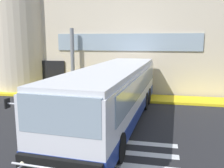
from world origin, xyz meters
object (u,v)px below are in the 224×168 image
(bus_main_foreground, at_px, (114,95))
(passenger_at_curb_edge, at_px, (102,82))
(safety_bollard_yellow, at_px, (113,95))
(passenger_by_doorway, at_px, (98,82))
(passenger_near_column, at_px, (83,81))
(entry_support_column, at_px, (73,61))

(bus_main_foreground, height_order, passenger_at_curb_edge, bus_main_foreground)
(passenger_at_curb_edge, bearing_deg, safety_bollard_yellow, -51.12)
(passenger_by_doorway, bearing_deg, passenger_near_column, 158.62)
(bus_main_foreground, height_order, passenger_near_column, bus_main_foreground)
(passenger_by_doorway, bearing_deg, safety_bollard_yellow, -39.89)
(entry_support_column, relative_size, passenger_at_curb_edge, 2.77)
(passenger_near_column, distance_m, safety_bollard_yellow, 3.10)
(passenger_near_column, height_order, passenger_at_curb_edge, same)
(passenger_near_column, height_order, safety_bollard_yellow, passenger_near_column)
(safety_bollard_yellow, bearing_deg, bus_main_foreground, -78.20)
(passenger_near_column, xyz_separation_m, passenger_at_curb_edge, (1.53, -0.29, 0.00))
(passenger_by_doorway, bearing_deg, entry_support_column, 161.22)
(entry_support_column, relative_size, passenger_by_doorway, 2.77)
(entry_support_column, bearing_deg, passenger_by_doorway, -18.78)
(entry_support_column, distance_m, bus_main_foreground, 6.98)
(bus_main_foreground, relative_size, passenger_near_column, 7.16)
(passenger_by_doorway, relative_size, passenger_at_curb_edge, 1.00)
(passenger_near_column, height_order, passenger_by_doorway, same)
(bus_main_foreground, bearing_deg, passenger_by_doorway, 113.51)
(bus_main_foreground, relative_size, safety_bollard_yellow, 13.32)
(bus_main_foreground, bearing_deg, passenger_near_column, 122.39)
(passenger_by_doorway, height_order, safety_bollard_yellow, passenger_by_doorway)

